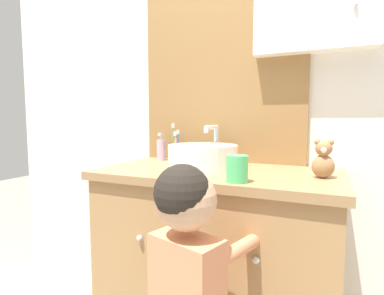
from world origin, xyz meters
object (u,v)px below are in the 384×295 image
object	(u,v)px
child_figure	(188,295)
teddy_bear	(323,160)
drinking_cup	(237,169)
soap_dispenser	(161,149)
toothbrush_holder	(176,152)
sink_basin	(203,156)

from	to	relation	value
child_figure	teddy_bear	xyz separation A→B (m)	(0.35, 0.47, 0.37)
child_figure	teddy_bear	bearing A→B (deg)	53.06
teddy_bear	drinking_cup	bearing A→B (deg)	-143.76
soap_dispenser	child_figure	distance (m)	0.88
soap_dispenser	drinking_cup	distance (m)	0.66
toothbrush_holder	child_figure	xyz separation A→B (m)	(0.38, -0.68, -0.34)
soap_dispenser	child_figure	size ratio (longest dim) A/B	0.15
teddy_bear	sink_basin	bearing A→B (deg)	176.58
teddy_bear	toothbrush_holder	bearing A→B (deg)	163.95
toothbrush_holder	sink_basin	bearing A→B (deg)	-38.02
drinking_cup	teddy_bear	bearing A→B (deg)	36.24
child_figure	drinking_cup	distance (m)	0.44
toothbrush_holder	soap_dispenser	size ratio (longest dim) A/B	1.34
soap_dispenser	teddy_bear	xyz separation A→B (m)	(0.81, -0.19, 0.01)
drinking_cup	sink_basin	bearing A→B (deg)	133.77
toothbrush_holder	soap_dispenser	xyz separation A→B (m)	(-0.08, -0.02, 0.01)
sink_basin	toothbrush_holder	world-z (taller)	toothbrush_holder
sink_basin	teddy_bear	distance (m)	0.50
toothbrush_holder	child_figure	size ratio (longest dim) A/B	0.20
toothbrush_holder	soap_dispenser	distance (m)	0.08
drinking_cup	soap_dispenser	bearing A→B (deg)	143.82
toothbrush_holder	drinking_cup	xyz separation A→B (m)	(0.46, -0.42, 0.00)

